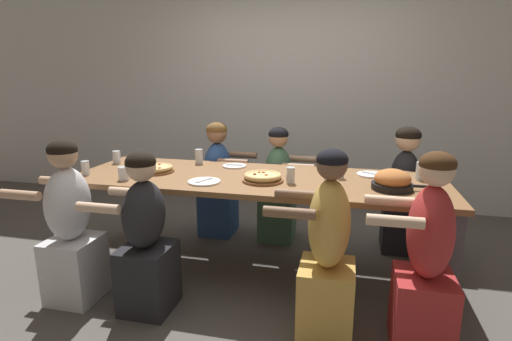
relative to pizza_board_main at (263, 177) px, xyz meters
name	(u,v)px	position (x,y,z in m)	size (l,w,h in m)	color
ground_plane	(256,270)	(-0.08, 0.11, -0.80)	(18.00, 18.00, 0.00)	#514C47
restaurant_back_panel	(293,68)	(-0.08, 1.96, 0.80)	(10.00, 0.06, 3.20)	silver
dining_table	(256,185)	(-0.08, 0.11, -0.10)	(2.80, 0.93, 0.77)	brown
pizza_board_main	(263,177)	(0.00, 0.00, 0.00)	(0.30, 0.30, 0.06)	brown
pizza_board_second	(156,169)	(-0.89, 0.08, 0.00)	(0.29, 0.29, 0.05)	brown
skillet_bowl	(392,181)	(0.90, -0.01, 0.03)	(0.40, 0.27, 0.14)	black
empty_plate_a	(234,166)	(-0.33, 0.41, -0.02)	(0.20, 0.20, 0.02)	white
empty_plate_b	(371,174)	(0.78, 0.36, -0.02)	(0.21, 0.21, 0.02)	white
empty_plate_c	(138,164)	(-1.16, 0.27, -0.02)	(0.21, 0.21, 0.02)	white
empty_plate_d	(204,182)	(-0.40, -0.13, -0.02)	(0.24, 0.24, 0.02)	white
cocktail_glass_blue	(124,174)	(-1.01, -0.20, 0.01)	(0.08, 0.08, 0.12)	silver
drinking_glass_a	(330,178)	(0.48, -0.01, 0.03)	(0.08, 0.08, 0.13)	silver
drinking_glass_b	(421,171)	(1.13, 0.31, 0.04)	(0.08, 0.08, 0.13)	silver
drinking_glass_c	(117,158)	(-1.38, 0.30, 0.02)	(0.07, 0.07, 0.11)	silver
drinking_glass_d	(340,172)	(0.55, 0.22, 0.02)	(0.06, 0.06, 0.11)	silver
drinking_glass_e	(291,176)	(0.21, -0.01, 0.02)	(0.06, 0.06, 0.12)	silver
drinking_glass_f	(199,157)	(-0.67, 0.45, 0.03)	(0.07, 0.07, 0.13)	silver
drinking_glass_g	(85,168)	(-1.38, -0.13, 0.02)	(0.06, 0.06, 0.11)	silver
diner_near_midright	(327,255)	(0.51, -0.57, -0.29)	(0.51, 0.40, 1.14)	gold
diner_far_center	(278,190)	(-0.02, 0.79, -0.32)	(0.51, 0.40, 1.07)	#477556
diner_near_midleft	(145,240)	(-0.65, -0.57, -0.32)	(0.51, 0.40, 1.07)	#232328
diner_near_left	(71,229)	(-1.20, -0.57, -0.29)	(0.51, 0.40, 1.12)	silver
diner_far_midleft	(218,183)	(-0.61, 0.79, -0.30)	(0.51, 0.40, 1.10)	#2D5193
diner_near_right	(426,263)	(1.05, -0.57, -0.28)	(0.51, 0.40, 1.15)	#B22D2D
diner_far_right	(404,194)	(1.09, 0.79, -0.29)	(0.51, 0.40, 1.11)	#232328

